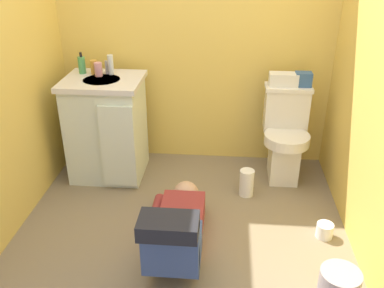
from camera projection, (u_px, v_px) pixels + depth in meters
ground_plane at (183, 224)px, 2.96m from camera, size 2.72×2.99×0.04m
wall_back at (196, 19)px, 3.34m from camera, size 2.38×0.08×2.40m
toilet at (285, 135)px, 3.36m from camera, size 0.36×0.46×0.75m
vanity_cabinet at (107, 127)px, 3.37m from camera, size 0.60×0.53×0.82m
faucet at (107, 67)px, 3.30m from camera, size 0.02×0.02×0.10m
person_plumber at (177, 229)px, 2.60m from camera, size 0.39×1.06×0.52m
tissue_box at (284, 79)px, 3.25m from camera, size 0.22×0.11×0.10m
toiletry_bag at (303, 79)px, 3.23m from camera, size 0.12×0.09×0.11m
soap_dispenser at (82, 65)px, 3.29m from camera, size 0.06×0.06×0.17m
bottle_amber at (94, 67)px, 3.28m from camera, size 0.06×0.06×0.11m
bottle_pink at (98, 69)px, 3.23m from camera, size 0.06×0.06×0.11m
bottle_clear at (111, 65)px, 3.26m from camera, size 0.05×0.05×0.15m
paper_towel_roll at (247, 183)px, 3.21m from camera, size 0.11×0.11×0.21m
toilet_paper_roll at (325, 230)px, 2.78m from camera, size 0.11×0.11×0.10m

